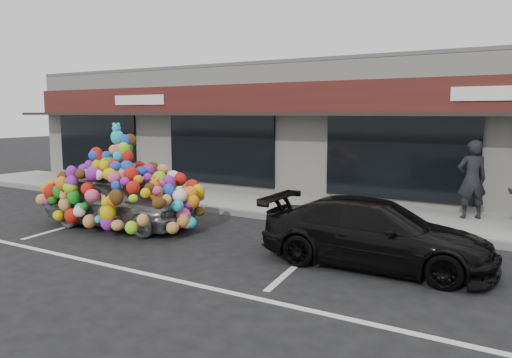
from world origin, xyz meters
The scene contains 10 objects.
ground centered at (0.00, 0.00, 0.00)m, with size 90.00×90.00×0.00m, color black.
shop_building centered at (0.00, 8.44, 2.16)m, with size 24.00×7.20×4.31m.
sidewalk centered at (0.00, 4.00, 0.07)m, with size 26.00×3.00×0.15m, color gray.
kerb centered at (0.00, 2.50, 0.07)m, with size 26.00×0.18×0.16m, color slate.
parking_stripe_left centered at (-3.20, 0.20, 0.00)m, with size 0.12×4.40×0.01m, color silver.
parking_stripe_mid centered at (2.80, 0.20, 0.00)m, with size 0.12×4.40×0.01m, color silver.
lane_line centered at (2.00, -2.30, 0.00)m, with size 14.00×0.12×0.01m, color silver.
toy_car centered at (-2.03, 0.00, 0.78)m, with size 2.71×4.10×2.31m.
black_sedan centered at (4.09, 0.13, 0.58)m, with size 4.03×1.64×1.17m, color black.
pedestrian_a centered at (5.01, 4.55, 1.10)m, with size 0.69×0.45×1.89m, color #232429.
Camera 1 is at (6.72, -8.23, 2.67)m, focal length 35.00 mm.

